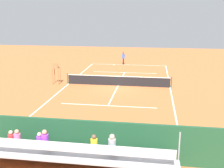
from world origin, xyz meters
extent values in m
plane|color=#BC6033|center=(0.00, 0.00, 0.00)|extent=(60.00, 60.00, 0.00)
cube|color=white|center=(0.00, -11.00, 0.00)|extent=(10.00, 0.10, 0.01)
cube|color=white|center=(0.00, 11.00, 0.00)|extent=(10.00, 0.10, 0.01)
cube|color=white|center=(-5.00, 0.00, 0.00)|extent=(0.10, 22.00, 0.01)
cube|color=white|center=(5.00, 0.00, 0.00)|extent=(0.10, 22.00, 0.01)
cube|color=white|center=(0.00, -6.05, 0.00)|extent=(7.50, 0.10, 0.01)
cube|color=white|center=(0.00, 6.05, 0.00)|extent=(7.50, 0.10, 0.01)
cube|color=white|center=(0.00, 0.00, 0.00)|extent=(0.10, 12.10, 0.01)
cube|color=white|center=(0.00, -11.00, 0.00)|extent=(0.10, 0.30, 0.01)
cube|color=black|center=(0.00, 0.00, 0.46)|extent=(10.00, 0.02, 0.91)
cube|color=white|center=(0.00, 0.00, 0.94)|extent=(10.00, 0.04, 0.06)
cylinder|color=#2D5133|center=(-5.10, 0.00, 0.54)|extent=(0.10, 0.10, 1.07)
cylinder|color=#2D5133|center=(5.10, 0.00, 0.54)|extent=(0.10, 0.10, 1.07)
cube|color=#1E4C2D|center=(0.00, 14.00, 1.00)|extent=(18.00, 0.16, 2.00)
cube|color=#9EA0A5|center=(0.00, 14.35, 0.23)|extent=(9.00, 0.10, 0.45)
cube|color=#9EA0A5|center=(0.00, 14.70, 0.41)|extent=(9.00, 0.80, 0.08)
cube|color=#9EA0A5|center=(0.00, 14.32, 0.23)|extent=(9.00, 0.04, 0.45)
cube|color=silver|center=(0.00, 14.80, 0.83)|extent=(8.60, 0.36, 0.04)
cube|color=silver|center=(0.00, 14.98, 1.03)|extent=(8.60, 0.03, 0.36)
cube|color=#9EA0A5|center=(0.00, 15.50, 0.86)|extent=(9.00, 0.80, 0.08)
cube|color=#9EA0A5|center=(0.00, 15.12, 0.68)|extent=(9.00, 0.04, 0.45)
cube|color=silver|center=(0.00, 15.60, 1.28)|extent=(8.60, 0.36, 0.04)
cube|color=silver|center=(0.00, 15.78, 1.48)|extent=(8.60, 0.03, 0.36)
cube|color=#9EA0A5|center=(0.00, 16.30, 1.31)|extent=(9.00, 0.80, 0.08)
cube|color=#9EA0A5|center=(0.00, 15.92, 1.12)|extent=(9.00, 0.04, 0.45)
cube|color=silver|center=(0.00, 16.40, 1.73)|extent=(8.60, 0.36, 0.04)
cube|color=silver|center=(0.00, 16.58, 1.93)|extent=(8.60, 0.03, 0.36)
cylinder|color=#9EA0A5|center=(-4.50, 15.50, 1.18)|extent=(0.06, 0.06, 2.35)
cube|color=#2D2D33|center=(-1.86, 16.23, 1.77)|extent=(0.32, 0.40, 0.12)
cylinder|color=#9399A3|center=(-1.86, 16.35, 2.06)|extent=(0.30, 0.30, 0.45)
sphere|color=beige|center=(-1.86, 16.35, 2.38)|extent=(0.20, 0.20, 0.20)
cube|color=#2D2D33|center=(2.50, 15.43, 1.32)|extent=(0.32, 0.40, 0.12)
cylinder|color=pink|center=(2.50, 15.55, 1.60)|extent=(0.30, 0.30, 0.45)
sphere|color=tan|center=(2.50, 15.55, 1.93)|extent=(0.20, 0.20, 0.20)
cube|color=#2D2D33|center=(-0.97, 15.43, 1.32)|extent=(0.32, 0.40, 0.12)
cylinder|color=yellow|center=(-0.97, 15.55, 1.60)|extent=(0.30, 0.30, 0.45)
sphere|color=brown|center=(-0.97, 15.55, 1.93)|extent=(0.20, 0.20, 0.20)
cube|color=#2D2D33|center=(0.87, 16.23, 1.77)|extent=(0.32, 0.40, 0.12)
cylinder|color=purple|center=(0.87, 16.35, 2.06)|extent=(0.30, 0.30, 0.45)
sphere|color=tan|center=(0.87, 16.35, 2.38)|extent=(0.20, 0.20, 0.20)
cube|color=#2D2D33|center=(1.82, 14.63, 0.87)|extent=(0.32, 0.40, 0.12)
cylinder|color=purple|center=(1.82, 14.75, 1.16)|extent=(0.30, 0.30, 0.45)
sphere|color=beige|center=(1.82, 14.75, 1.48)|extent=(0.20, 0.20, 0.20)
cube|color=#2D2D33|center=(3.25, 14.63, 0.87)|extent=(0.32, 0.40, 0.12)
cylinder|color=red|center=(3.25, 14.75, 1.16)|extent=(0.30, 0.30, 0.45)
sphere|color=beige|center=(3.25, 14.75, 1.48)|extent=(0.20, 0.20, 0.20)
cylinder|color=olive|center=(5.90, -0.14, 0.80)|extent=(0.07, 0.07, 1.60)
cylinder|color=olive|center=(6.50, -0.14, 0.80)|extent=(0.07, 0.07, 1.60)
cylinder|color=olive|center=(5.90, 0.46, 0.80)|extent=(0.07, 0.07, 1.60)
cylinder|color=olive|center=(6.50, 0.46, 0.80)|extent=(0.07, 0.07, 1.60)
cube|color=olive|center=(6.20, 0.16, 1.63)|extent=(0.56, 0.56, 0.06)
cube|color=olive|center=(6.20, 0.40, 1.90)|extent=(0.56, 0.06, 0.48)
cube|color=olive|center=(5.94, 0.16, 1.78)|extent=(0.04, 0.48, 0.04)
cube|color=olive|center=(6.46, 0.16, 1.78)|extent=(0.04, 0.48, 0.04)
cube|color=#234C2D|center=(-1.70, 13.20, 0.45)|extent=(1.80, 0.40, 0.05)
cylinder|color=#234C2D|center=(-2.45, 13.20, 0.23)|extent=(0.06, 0.06, 0.45)
cylinder|color=#234C2D|center=(-0.95, 13.20, 0.23)|extent=(0.06, 0.06, 0.45)
cube|color=#234C2D|center=(-1.70, 13.38, 0.75)|extent=(1.80, 0.04, 0.36)
cube|color=#B22D2D|center=(0.46, 13.40, 0.18)|extent=(0.90, 0.36, 0.36)
cylinder|color=black|center=(0.76, -11.34, 0.42)|extent=(0.14, 0.14, 0.85)
cylinder|color=black|center=(0.71, -11.12, 0.42)|extent=(0.14, 0.14, 0.85)
cylinder|color=blue|center=(0.73, -11.23, 1.15)|extent=(0.43, 0.43, 0.60)
sphere|color=#8C6647|center=(0.73, -11.23, 1.56)|extent=(0.22, 0.22, 0.22)
cylinder|color=#8C6647|center=(0.68, -11.02, 1.65)|extent=(0.26, 0.14, 0.55)
cylinder|color=#8C6647|center=(0.78, -11.45, 1.18)|extent=(0.11, 0.11, 0.50)
cylinder|color=black|center=(1.69, -10.82, 0.01)|extent=(0.26, 0.16, 0.03)
torus|color=#D8CC4C|center=(1.93, -10.69, 0.01)|extent=(0.41, 0.41, 0.02)
cylinder|color=white|center=(1.93, -10.69, 0.01)|extent=(0.25, 0.25, 0.00)
sphere|color=#CCDB33|center=(0.84, -8.52, 0.03)|extent=(0.07, 0.07, 0.07)
camera|label=1|loc=(-3.33, 26.08, 7.05)|focal=44.61mm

